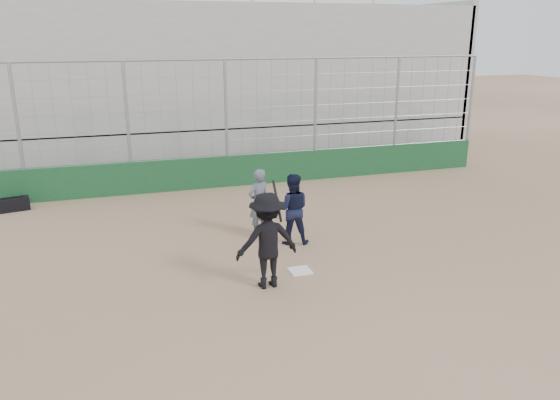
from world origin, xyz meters
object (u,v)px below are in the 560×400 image
object	(u,v)px
equipment_bag	(13,204)
umpire	(259,206)
batter_at_plate	(267,240)
catcher_crouched	(292,221)

from	to	relation	value
equipment_bag	umpire	bearing A→B (deg)	-33.12
batter_at_plate	umpire	xyz separation A→B (m)	(0.59, 2.75, -0.20)
catcher_crouched	equipment_bag	world-z (taller)	catcher_crouched
catcher_crouched	equipment_bag	bearing A→B (deg)	144.52
umpire	equipment_bag	xyz separation A→B (m)	(-6.04, 3.94, -0.57)
catcher_crouched	equipment_bag	distance (m)	8.15
batter_at_plate	equipment_bag	distance (m)	8.67
equipment_bag	catcher_crouched	bearing A→B (deg)	-35.48
batter_at_plate	umpire	size ratio (longest dim) A/B	1.35
catcher_crouched	umpire	distance (m)	0.99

